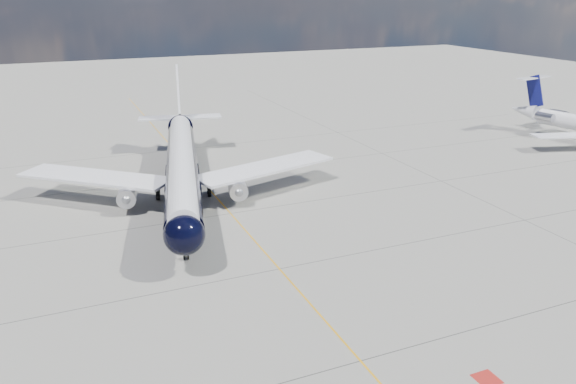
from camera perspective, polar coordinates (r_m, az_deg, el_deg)
name	(u,v)px	position (r m, az deg, el deg)	size (l,w,h in m)	color
ground	(218,200)	(70.13, -7.10, -0.77)	(320.00, 320.00, 0.00)	gray
taxiway_centerline	(231,213)	(65.66, -5.86, -2.18)	(0.16, 160.00, 0.01)	orange
red_marking	(487,379)	(41.72, 19.54, -17.45)	(1.60, 1.60, 0.01)	maroon
main_airliner	(182,164)	(70.28, -10.73, 2.80)	(38.82, 47.92, 13.98)	black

